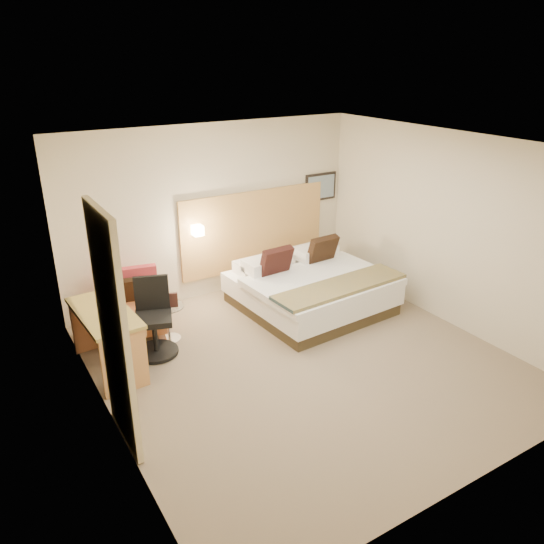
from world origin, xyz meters
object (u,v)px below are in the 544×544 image
bed (310,288)px  desk (107,323)px  desk_chair (154,324)px  side_table (168,321)px  lounge_chair (131,309)px

bed → desk: bed is taller
desk → desk_chair: bearing=7.5°
bed → desk: bearing=-177.9°
desk_chair → side_table: bearing=39.8°
bed → desk_chair: bearing=-179.2°
lounge_chair → side_table: size_ratio=1.63×
bed → lounge_chair: size_ratio=2.26×
side_table → desk_chair: bearing=-140.2°
lounge_chair → desk: lounge_chair is taller
side_table → desk_chair: 0.38m
lounge_chair → side_table: lounge_chair is taller
side_table → bed: bearing=-5.0°
side_table → desk_chair: (-0.27, -0.23, 0.13)m
lounge_chair → desk_chair: desk_chair is taller
bed → lounge_chair: bearing=165.5°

